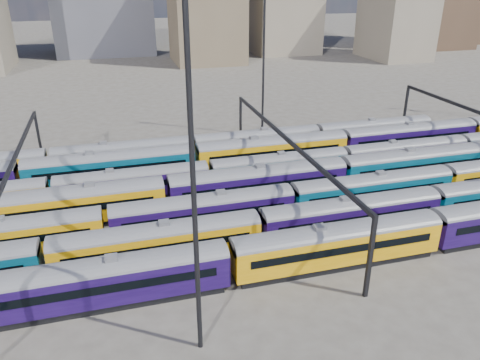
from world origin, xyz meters
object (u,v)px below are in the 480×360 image
object	(u,v)px
rake_2	(203,209)
mast_2	(193,177)
rake_0	(434,226)
rake_1	(158,239)

from	to	relation	value
rake_2	mast_2	xyz separation A→B (m)	(-3.81, -17.00, 11.35)
rake_2	mast_2	world-z (taller)	mast_2
rake_0	rake_1	xyz separation A→B (m)	(-26.82, 5.00, -0.10)
rake_0	rake_1	world-z (taller)	rake_0
rake_0	mast_2	world-z (taller)	mast_2
rake_0	mast_2	bearing A→B (deg)	-164.45
rake_1	rake_2	world-z (taller)	rake_1
rake_0	mast_2	size ratio (longest dim) A/B	4.91
rake_0	rake_2	xyz separation A→B (m)	(-21.35, 10.00, -0.10)
rake_2	mast_2	size ratio (longest dim) A/B	3.95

